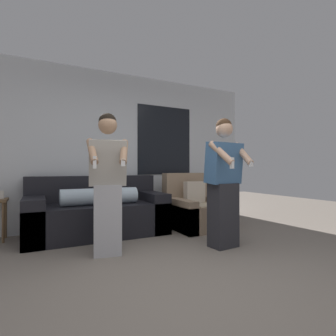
{
  "coord_description": "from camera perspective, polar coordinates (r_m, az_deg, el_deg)",
  "views": [
    {
      "loc": [
        -1.17,
        -1.9,
        1.0
      ],
      "look_at": [
        0.26,
        0.99,
        1.01
      ],
      "focal_mm": 28.0,
      "sensor_mm": 36.0,
      "label": 1
    }
  ],
  "objects": [
    {
      "name": "ground_plane",
      "position": [
        2.45,
        5.26,
        -24.38
      ],
      "size": [
        14.0,
        14.0,
        0.0
      ],
      "primitive_type": "plane",
      "color": "slate"
    },
    {
      "name": "wall_back",
      "position": [
        4.73,
        -11.72,
        4.05
      ],
      "size": [
        5.45,
        0.07,
        2.7
      ],
      "color": "silver",
      "rests_on": "ground_plane"
    },
    {
      "name": "couch",
      "position": [
        4.19,
        -15.03,
        -9.49
      ],
      "size": [
        2.02,
        0.93,
        0.89
      ],
      "color": "black",
      "rests_on": "ground_plane"
    },
    {
      "name": "armchair",
      "position": [
        4.56,
        5.88,
        -9.06
      ],
      "size": [
        0.86,
        0.93,
        0.93
      ],
      "color": "#937A60",
      "rests_on": "ground_plane"
    },
    {
      "name": "person_left",
      "position": [
        3.14,
        -13.02,
        -3.2
      ],
      "size": [
        0.48,
        0.54,
        1.66
      ],
      "color": "#B2B2B7",
      "rests_on": "ground_plane"
    },
    {
      "name": "person_right",
      "position": [
        3.44,
        12.06,
        -3.09
      ],
      "size": [
        0.52,
        0.5,
        1.66
      ],
      "color": "#28282D",
      "rests_on": "ground_plane"
    }
  ]
}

